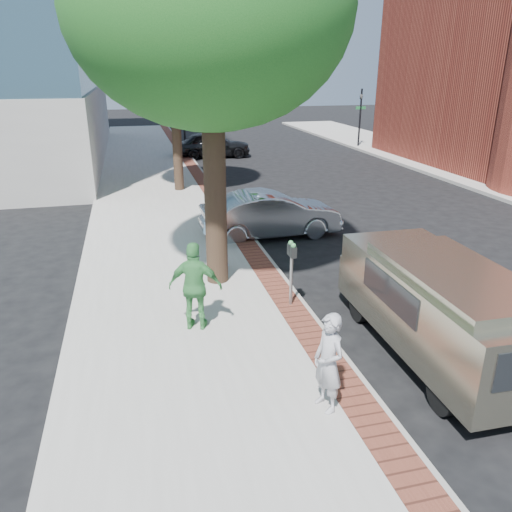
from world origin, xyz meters
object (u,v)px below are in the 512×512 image
object	(u,v)px
person_green	(195,287)
sedan_silver	(271,214)
bg_car	(212,144)
person_officer	(215,235)
van	(436,302)
person_gray	(328,363)
parking_meter	(292,260)

from	to	relation	value
person_green	sedan_silver	bearing A→B (deg)	-100.13
person_green	bg_car	xyz separation A→B (m)	(3.81, 21.05, -0.29)
person_officer	van	distance (m)	5.95
person_gray	bg_car	world-z (taller)	person_gray
parking_meter	van	xyz separation A→B (m)	(2.10, -2.20, -0.20)
parking_meter	person_officer	bearing A→B (deg)	113.58
person_officer	van	world-z (taller)	van
person_gray	parking_meter	bearing A→B (deg)	155.79
person_officer	person_green	distance (m)	3.42
parking_meter	bg_car	bearing A→B (deg)	85.38
parking_meter	person_officer	xyz separation A→B (m)	(-1.20, 2.76, -0.23)
person_officer	sedan_silver	bearing A→B (deg)	-81.61
person_gray	van	world-z (taller)	van
van	person_gray	bearing A→B (deg)	-152.07
bg_car	van	xyz separation A→B (m)	(0.44, -22.72, 0.25)
person_gray	bg_car	distance (m)	24.16
sedan_silver	person_officer	bearing A→B (deg)	135.22
parking_meter	van	distance (m)	3.04
person_gray	van	size ratio (longest dim) A/B	0.32
parking_meter	person_officer	world-z (taller)	person_officer
person_gray	sedan_silver	world-z (taller)	person_gray
person_officer	sedan_silver	distance (m)	3.26
parking_meter	van	bearing A→B (deg)	-46.37
person_green	van	distance (m)	4.56
sedan_silver	van	distance (m)	7.45
person_officer	person_green	size ratio (longest dim) A/B	0.92
parking_meter	sedan_silver	size ratio (longest dim) A/B	0.34
sedan_silver	bg_car	size ratio (longest dim) A/B	0.98
parking_meter	person_gray	size ratio (longest dim) A/B	0.92
bg_car	person_green	bearing A→B (deg)	172.37
person_gray	bg_car	bearing A→B (deg)	159.52
parking_meter	person_officer	distance (m)	3.02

